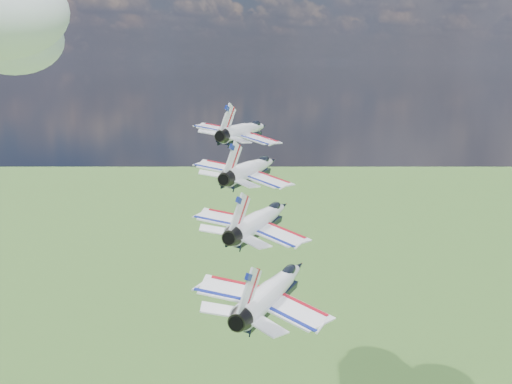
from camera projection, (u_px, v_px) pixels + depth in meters
The scene contains 4 objects.
jet_0 at pixel (245, 130), 89.59m from camera, with size 11.42×16.91×5.05m, color silver, non-canonical shape.
jet_1 at pixel (252, 169), 78.68m from camera, with size 11.42×16.91×5.05m, color white, non-canonical shape.
jet_2 at pixel (261, 219), 67.77m from camera, with size 11.42×16.91×5.05m, color silver, non-canonical shape.
jet_3 at pixel (274, 289), 56.87m from camera, with size 11.42×16.91×5.05m, color white, non-canonical shape.
Camera 1 is at (18.23, -41.80, 159.01)m, focal length 45.00 mm.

